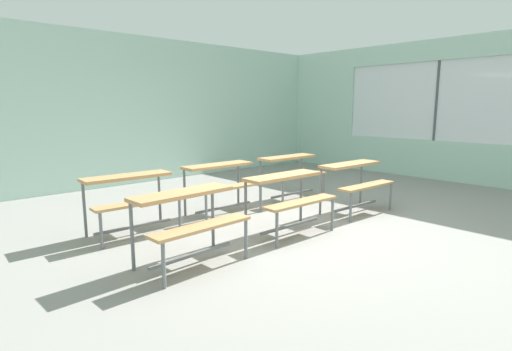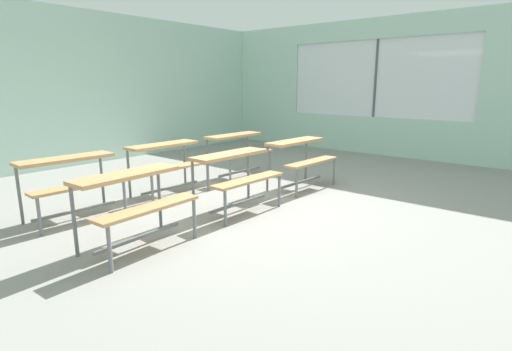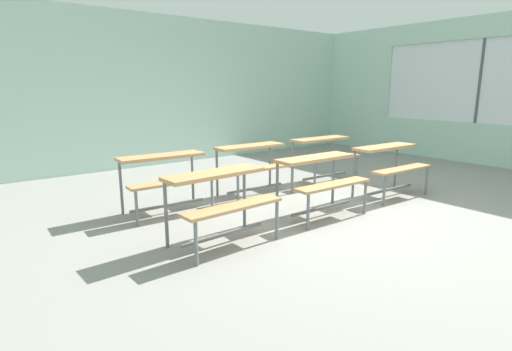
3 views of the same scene
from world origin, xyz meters
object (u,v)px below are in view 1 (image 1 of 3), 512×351
object	(u,v)px
desk_bench_r0c0	(189,210)
desk_bench_r1c0	(131,190)
desk_bench_r0c2	(356,176)
desk_bench_r1c1	(222,177)
desk_bench_r1c2	(292,167)
desk_bench_r0c1	(289,190)

from	to	relation	value
desk_bench_r0c0	desk_bench_r1c0	bearing A→B (deg)	87.17
desk_bench_r0c2	desk_bench_r0c0	bearing A→B (deg)	-176.97
desk_bench_r1c0	desk_bench_r1c1	distance (m)	1.43
desk_bench_r0c2	desk_bench_r1c1	world-z (taller)	same
desk_bench_r0c2	desk_bench_r1c0	xyz separation A→B (m)	(-2.97, 1.29, 0.00)
desk_bench_r1c0	desk_bench_r1c1	xyz separation A→B (m)	(1.43, -0.00, 0.00)
desk_bench_r1c1	desk_bench_r1c2	bearing A→B (deg)	-0.75
desk_bench_r1c2	desk_bench_r0c2	bearing A→B (deg)	-84.53
desk_bench_r1c1	desk_bench_r0c2	bearing A→B (deg)	-38.57
desk_bench_r0c0	desk_bench_r1c1	bearing A→B (deg)	39.94
desk_bench_r0c1	desk_bench_r1c0	distance (m)	1.97
desk_bench_r1c1	desk_bench_r1c2	world-z (taller)	same
desk_bench_r1c1	desk_bench_r1c2	size ratio (longest dim) A/B	0.99
desk_bench_r0c0	desk_bench_r0c2	world-z (taller)	same
desk_bench_r0c0	desk_bench_r1c0	xyz separation A→B (m)	(0.01, 1.31, 0.00)
desk_bench_r0c2	desk_bench_r1c2	distance (m)	1.24
desk_bench_r0c1	desk_bench_r0c2	bearing A→B (deg)	2.14
desk_bench_r0c0	desk_bench_r1c2	size ratio (longest dim) A/B	1.00
desk_bench_r0c0	desk_bench_r1c2	xyz separation A→B (m)	(2.90, 1.26, 0.00)
desk_bench_r1c0	desk_bench_r0c1	bearing A→B (deg)	-39.19
desk_bench_r0c2	desk_bench_r1c1	bearing A→B (deg)	142.61
desk_bench_r0c1	desk_bench_r1c0	bearing A→B (deg)	139.81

